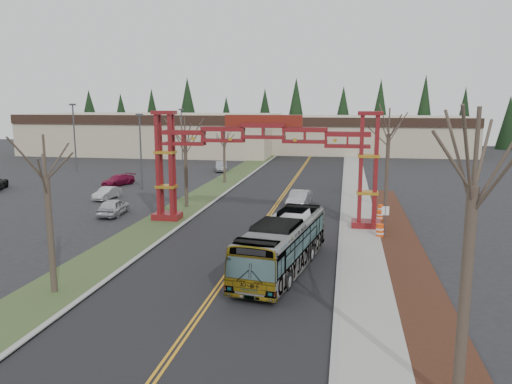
% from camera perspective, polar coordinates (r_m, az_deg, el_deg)
% --- Properties ---
extents(ground, '(200.00, 200.00, 0.00)m').
position_cam_1_polar(ground, '(23.09, -6.81, -14.19)').
color(ground, black).
rests_on(ground, ground).
extents(road, '(12.00, 110.00, 0.02)m').
position_cam_1_polar(road, '(46.49, 2.24, -1.65)').
color(road, black).
rests_on(road, ground).
extents(lane_line_left, '(0.12, 100.00, 0.01)m').
position_cam_1_polar(lane_line_left, '(46.51, 2.09, -1.62)').
color(lane_line_left, orange).
rests_on(lane_line_left, road).
extents(lane_line_right, '(0.12, 100.00, 0.01)m').
position_cam_1_polar(lane_line_right, '(46.47, 2.39, -1.63)').
color(lane_line_right, orange).
rests_on(lane_line_right, road).
extents(curb_right, '(0.30, 110.00, 0.15)m').
position_cam_1_polar(curb_right, '(46.05, 9.84, -1.82)').
color(curb_right, gray).
rests_on(curb_right, ground).
extents(sidewalk_right, '(2.60, 110.00, 0.14)m').
position_cam_1_polar(sidewalk_right, '(46.06, 11.65, -1.88)').
color(sidewalk_right, gray).
rests_on(sidewalk_right, ground).
extents(landscape_strip, '(2.60, 50.00, 0.12)m').
position_cam_1_polar(landscape_strip, '(31.75, 16.94, -7.59)').
color(landscape_strip, black).
rests_on(landscape_strip, ground).
extents(grass_median, '(4.00, 110.00, 0.08)m').
position_cam_1_polar(grass_median, '(48.24, -7.21, -1.25)').
color(grass_median, '#374E27').
rests_on(grass_median, ground).
extents(curb_left, '(0.30, 110.00, 0.15)m').
position_cam_1_polar(curb_left, '(47.71, -5.09, -1.30)').
color(curb_left, gray).
rests_on(curb_left, ground).
extents(gateway_arch, '(18.20, 1.60, 8.90)m').
position_cam_1_polar(gateway_arch, '(38.76, 0.84, 4.94)').
color(gateway_arch, '#64140D').
rests_on(gateway_arch, ground).
extents(retail_building_west, '(46.00, 22.30, 7.50)m').
position_cam_1_polar(retail_building_west, '(99.11, -11.31, 6.61)').
color(retail_building_west, '#B7A78B').
rests_on(retail_building_west, ground).
extents(retail_building_east, '(38.00, 20.30, 7.00)m').
position_cam_1_polar(retail_building_east, '(100.28, 12.45, 6.46)').
color(retail_building_east, '#B7A78B').
rests_on(retail_building_east, ground).
extents(conifer_treeline, '(116.10, 5.60, 13.00)m').
position_cam_1_polar(conifer_treeline, '(112.28, 7.26, 8.50)').
color(conifer_treeline, black).
rests_on(conifer_treeline, ground).
extents(transit_bus, '(4.32, 11.30, 3.07)m').
position_cam_1_polar(transit_bus, '(28.64, 3.05, -6.00)').
color(transit_bus, '#A8AAB0').
rests_on(transit_bus, ground).
extents(silver_sedan, '(2.11, 4.88, 1.56)m').
position_cam_1_polar(silver_sedan, '(45.96, 4.96, -0.84)').
color(silver_sedan, '#A5A8AD').
rests_on(silver_sedan, ground).
extents(parked_car_near_a, '(2.14, 4.43, 1.46)m').
position_cam_1_polar(parked_car_near_a, '(44.44, -15.98, -1.64)').
color(parked_car_near_a, silver).
rests_on(parked_car_near_a, ground).
extents(parked_car_near_b, '(1.60, 3.79, 1.22)m').
position_cam_1_polar(parked_car_near_b, '(52.07, -16.66, -0.13)').
color(parked_car_near_b, '#BABABA').
rests_on(parked_car_near_b, ground).
extents(parked_car_mid_a, '(3.22, 4.67, 1.26)m').
position_cam_1_polar(parked_car_mid_a, '(60.48, -15.49, 1.33)').
color(parked_car_mid_a, maroon).
rests_on(parked_car_mid_a, ground).
extents(parked_car_far_a, '(2.50, 4.52, 1.41)m').
position_cam_1_polar(parked_car_far_a, '(70.69, -3.99, 2.96)').
color(parked_car_far_a, '#929399').
rests_on(parked_car_far_a, ground).
extents(bare_tree_median_near, '(3.18, 3.18, 8.01)m').
position_cam_1_polar(bare_tree_median_near, '(26.32, -22.86, 1.43)').
color(bare_tree_median_near, '#382D26').
rests_on(bare_tree_median_near, ground).
extents(bare_tree_median_mid, '(3.35, 3.35, 8.26)m').
position_cam_1_polar(bare_tree_median_mid, '(45.62, -8.10, 5.64)').
color(bare_tree_median_mid, '#382D26').
rests_on(bare_tree_median_mid, ground).
extents(bare_tree_median_far, '(2.91, 2.91, 6.79)m').
position_cam_1_polar(bare_tree_median_far, '(59.67, -3.66, 5.63)').
color(bare_tree_median_far, '#382D26').
rests_on(bare_tree_median_far, ground).
extents(bare_tree_right_near, '(3.48, 3.48, 9.39)m').
position_cam_1_polar(bare_tree_right_near, '(15.75, 23.58, 0.37)').
color(bare_tree_right_near, '#382D26').
rests_on(bare_tree_right_near, ground).
extents(bare_tree_right_far, '(3.45, 3.45, 9.07)m').
position_cam_1_polar(bare_tree_right_far, '(46.07, 14.93, 6.37)').
color(bare_tree_right_far, '#382D26').
rests_on(bare_tree_right_far, ground).
extents(light_pole_near, '(0.73, 0.36, 8.38)m').
position_cam_1_polar(light_pole_near, '(56.27, -13.05, 5.13)').
color(light_pole_near, '#3F3F44').
rests_on(light_pole_near, ground).
extents(light_pole_mid, '(0.82, 0.41, 9.43)m').
position_cam_1_polar(light_pole_mid, '(73.84, -20.06, 6.38)').
color(light_pole_mid, '#3F3F44').
rests_on(light_pole_mid, ground).
extents(light_pole_far, '(0.75, 0.38, 8.66)m').
position_cam_1_polar(light_pole_far, '(79.10, -8.49, 6.76)').
color(light_pole_far, '#3F3F44').
rests_on(light_pole_far, ground).
extents(street_sign, '(0.52, 0.11, 2.30)m').
position_cam_1_polar(street_sign, '(36.48, 14.54, -2.60)').
color(street_sign, '#3F3F44').
rests_on(street_sign, ground).
extents(barrel_south, '(0.55, 0.55, 1.02)m').
position_cam_1_polar(barrel_south, '(36.67, 13.97, -4.35)').
color(barrel_south, '#F1470D').
rests_on(barrel_south, ground).
extents(barrel_mid, '(0.48, 0.48, 0.89)m').
position_cam_1_polar(barrel_mid, '(41.79, 13.95, -2.68)').
color(barrel_mid, '#F1470D').
rests_on(barrel_mid, ground).
extents(barrel_north, '(0.48, 0.48, 0.88)m').
position_cam_1_polar(barrel_north, '(44.18, 14.04, -2.00)').
color(barrel_north, '#F1470D').
rests_on(barrel_north, ground).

